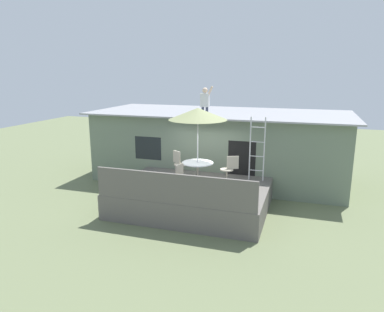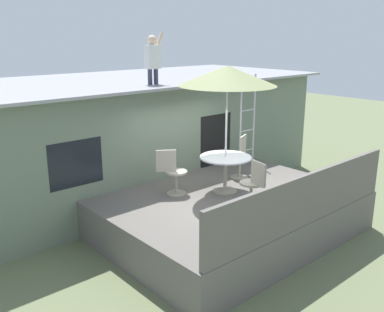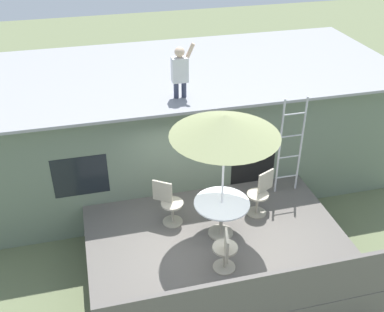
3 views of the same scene
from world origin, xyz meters
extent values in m
plane|color=#66704C|center=(0.00, 0.00, 0.00)|extent=(40.00, 40.00, 0.00)
cube|color=slate|center=(0.00, 3.60, 1.39)|extent=(10.00, 4.00, 2.78)
cube|color=#99999E|center=(0.00, 3.60, 2.81)|extent=(10.50, 4.50, 0.06)
cube|color=black|center=(-2.39, 1.61, 1.55)|extent=(1.10, 0.03, 0.90)
cube|color=black|center=(1.30, 1.61, 1.05)|extent=(1.00, 0.03, 2.00)
cube|color=#605B56|center=(0.00, 0.00, 0.40)|extent=(4.88, 3.92, 0.80)
cube|color=#605B56|center=(0.00, -1.91, 1.25)|extent=(4.78, 0.08, 0.90)
cylinder|color=#A59E8C|center=(0.11, 0.09, 0.82)|extent=(0.48, 0.48, 0.03)
cylinder|color=#A59E8C|center=(0.11, 0.09, 1.17)|extent=(0.07, 0.07, 0.71)
cylinder|color=silver|center=(0.11, 0.09, 1.53)|extent=(1.04, 1.04, 0.03)
cylinder|color=silver|center=(0.11, 0.09, 2.00)|extent=(0.04, 0.04, 2.40)
cone|color=#8C9360|center=(0.11, 0.09, 3.15)|extent=(1.90, 1.90, 0.38)
cylinder|color=silver|center=(1.66, 1.12, 1.90)|extent=(0.04, 0.04, 2.20)
cylinder|color=silver|center=(2.14, 1.12, 1.90)|extent=(0.04, 0.04, 2.20)
cylinder|color=silver|center=(1.90, 1.12, 1.15)|extent=(0.48, 0.03, 0.03)
cylinder|color=silver|center=(1.90, 1.12, 1.65)|extent=(0.48, 0.03, 0.03)
cylinder|color=silver|center=(1.90, 1.12, 2.15)|extent=(0.48, 0.03, 0.03)
cylinder|color=silver|center=(1.90, 1.12, 2.65)|extent=(0.48, 0.03, 0.03)
cylinder|color=#33384C|center=(-0.30, 2.04, 3.01)|extent=(0.10, 0.10, 0.34)
cylinder|color=#33384C|center=(-0.14, 2.04, 3.01)|extent=(0.10, 0.10, 0.34)
cube|color=silver|center=(-0.22, 2.04, 3.43)|extent=(0.32, 0.20, 0.50)
sphere|color=beige|center=(-0.22, 2.04, 3.79)|extent=(0.20, 0.20, 0.20)
cylinder|color=beige|center=(-0.04, 2.04, 3.73)|extent=(0.26, 0.08, 0.44)
cylinder|color=#A59E8C|center=(-0.72, 0.65, 0.81)|extent=(0.40, 0.40, 0.02)
cylinder|color=#A59E8C|center=(-0.72, 0.65, 1.03)|extent=(0.06, 0.06, 0.44)
cylinder|color=#A59E8C|center=(-0.72, 0.65, 1.26)|extent=(0.44, 0.44, 0.04)
cube|color=#A59E8C|center=(-0.88, 0.77, 1.50)|extent=(0.35, 0.26, 0.44)
cylinder|color=#A59E8C|center=(1.00, 0.52, 0.81)|extent=(0.40, 0.40, 0.02)
cylinder|color=#A59E8C|center=(1.00, 0.52, 1.03)|extent=(0.06, 0.06, 0.44)
cylinder|color=#A59E8C|center=(1.00, 0.52, 1.26)|extent=(0.44, 0.44, 0.04)
cube|color=#A59E8C|center=(1.18, 0.60, 1.50)|extent=(0.38, 0.21, 0.44)
cylinder|color=#A59E8C|center=(-0.10, -0.78, 0.81)|extent=(0.40, 0.40, 0.02)
cylinder|color=#A59E8C|center=(-0.10, -0.78, 1.03)|extent=(0.06, 0.06, 0.44)
cylinder|color=#A59E8C|center=(-0.10, -0.78, 1.26)|extent=(0.44, 0.44, 0.04)
cube|color=#A59E8C|center=(-0.15, -0.98, 1.50)|extent=(0.13, 0.40, 0.44)
camera|label=1|loc=(3.47, -10.81, 4.47)|focal=33.39mm
camera|label=2|loc=(-5.87, -5.70, 3.90)|focal=40.28mm
camera|label=3|loc=(-2.09, -6.37, 6.73)|focal=43.23mm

